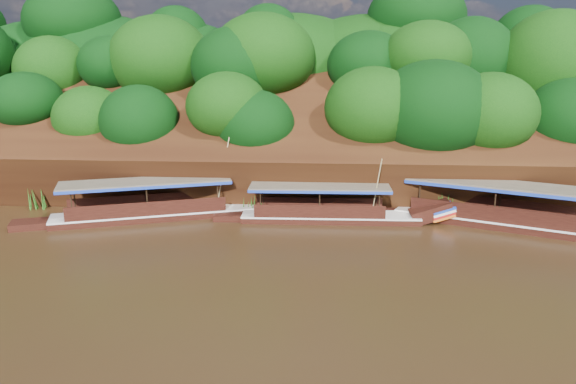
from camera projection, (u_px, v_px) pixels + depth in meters
name	position (u px, v px, depth m)	size (l,w,h in m)	color
ground	(338.00, 264.00, 28.72)	(160.00, 160.00, 0.00)	black
riverbank	(335.00, 154.00, 50.31)	(120.00, 30.06, 19.40)	black
boat_0	(526.00, 220.00, 34.36)	(16.24, 8.85, 6.90)	black
boat_1	(341.00, 213.00, 36.17)	(13.57, 2.60, 4.73)	black
boat_2	(174.00, 209.00, 37.06)	(16.01, 7.55, 5.72)	black
reeds	(282.00, 200.00, 38.00)	(48.53, 2.49, 2.21)	#245816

